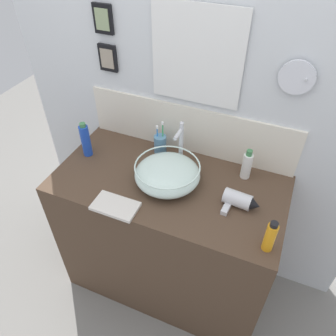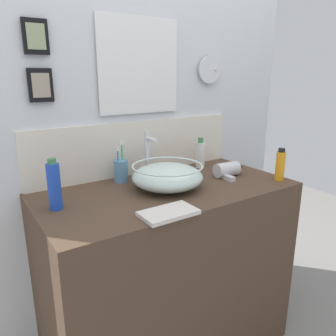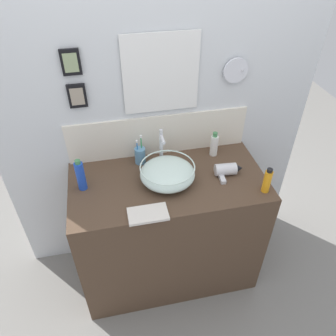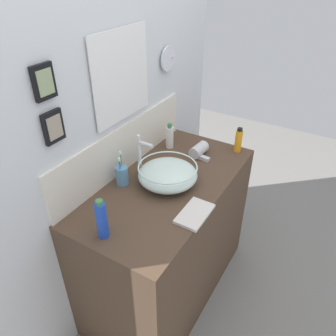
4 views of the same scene
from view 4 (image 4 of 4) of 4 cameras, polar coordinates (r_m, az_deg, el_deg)
The scene contains 11 objects.
ground_plane at distance 2.51m, azimuth 0.02°, elevation -19.70°, with size 6.00×6.00×0.00m, color gray.
vanity_counter at distance 2.16m, azimuth 0.02°, elevation -12.41°, with size 1.21×0.61×0.92m, color #4C3828.
back_panel at distance 1.89m, azimuth -8.73°, elevation 7.34°, with size 2.06×0.10×2.38m.
glass_bowl_sink at distance 1.82m, azimuth -0.08°, elevation -1.08°, with size 0.33×0.33×0.11m.
faucet at distance 1.86m, azimuth -4.78°, elevation 2.58°, with size 0.02×0.10×0.25m.
hair_drier at distance 2.12m, azimuth 5.66°, elevation 3.25°, with size 0.18×0.14×0.08m.
toothbrush_cup at distance 1.84m, azimuth -8.01°, elevation -1.26°, with size 0.07×0.07×0.20m.
shampoo_bottle at distance 2.17m, azimuth 12.18°, elevation 4.74°, with size 0.05×0.05×0.17m.
lotion_bottle at distance 2.17m, azimuth 0.29°, elevation 5.45°, with size 0.05×0.05×0.17m.
soap_dispenser at distance 1.51m, azimuth -11.46°, elevation -8.83°, with size 0.05×0.05×0.21m.
hand_towel at distance 1.65m, azimuth 4.66°, elevation -7.92°, with size 0.22×0.13×0.02m, color silver.
Camera 4 is at (-1.29, -0.77, 2.01)m, focal length 35.00 mm.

